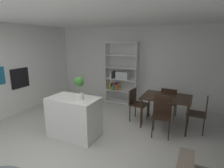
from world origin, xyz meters
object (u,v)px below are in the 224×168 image
at_px(kitchen_island, 74,117).
at_px(dining_chair_window_side, 201,112).
at_px(dining_chair_island_side, 136,102).
at_px(dining_chair_near, 162,112).
at_px(potted_plant_on_island, 79,86).
at_px(dining_chair_far, 169,101).
at_px(dining_table, 166,99).
at_px(open_bookshelf, 121,75).
at_px(built_in_oven, 20,78).

bearing_deg(kitchen_island, dining_chair_window_side, 28.32).
bearing_deg(dining_chair_island_side, dining_chair_near, -115.92).
xyz_separation_m(potted_plant_on_island, dining_chair_far, (1.60, 1.93, -0.68)).
distance_m(dining_table, dining_chair_window_side, 0.83).
relative_size(dining_chair_island_side, dining_chair_far, 0.97).
relative_size(potted_plant_on_island, dining_chair_window_side, 0.58).
distance_m(open_bookshelf, dining_chair_far, 1.98).
bearing_deg(dining_table, dining_chair_island_side, 179.43).
relative_size(kitchen_island, dining_chair_near, 1.23).
distance_m(built_in_oven, dining_chair_far, 4.40).
bearing_deg(dining_chair_window_side, dining_chair_far, -117.63).
bearing_deg(potted_plant_on_island, dining_chair_window_side, 31.06).
height_order(dining_table, dining_chair_near, dining_chair_near).
xyz_separation_m(kitchen_island, dining_chair_near, (1.80, 0.95, 0.09)).
distance_m(built_in_oven, potted_plant_on_island, 2.61).
xyz_separation_m(potted_plant_on_island, dining_chair_window_side, (2.42, 1.45, -0.69)).
bearing_deg(kitchen_island, dining_chair_near, 27.81).
xyz_separation_m(open_bookshelf, dining_chair_far, (1.76, -0.78, -0.45)).
bearing_deg(kitchen_island, dining_chair_far, 46.19).
bearing_deg(potted_plant_on_island, built_in_oven, 167.50).
height_order(dining_chair_island_side, dining_chair_window_side, dining_chair_window_side).
bearing_deg(dining_table, dining_chair_far, 90.20).
bearing_deg(open_bookshelf, dining_chair_island_side, -52.16).
distance_m(potted_plant_on_island, dining_chair_near, 1.99).
bearing_deg(dining_chair_window_side, potted_plant_on_island, -56.17).
distance_m(open_bookshelf, dining_chair_island_side, 1.63).
distance_m(open_bookshelf, dining_chair_near, 2.49).
xyz_separation_m(dining_chair_island_side, dining_chair_far, (0.80, 0.46, 0.00)).
height_order(potted_plant_on_island, open_bookshelf, open_bookshelf).
bearing_deg(dining_chair_far, built_in_oven, 19.23).
distance_m(built_in_oven, open_bookshelf, 3.21).
height_order(potted_plant_on_island, dining_chair_near, potted_plant_on_island).
distance_m(kitchen_island, dining_chair_near, 2.04).
distance_m(built_in_oven, dining_chair_island_side, 3.51).
distance_m(built_in_oven, dining_chair_near, 4.19).
distance_m(built_in_oven, dining_table, 4.26).
height_order(open_bookshelf, dining_chair_near, open_bookshelf).
relative_size(built_in_oven, dining_chair_island_side, 0.68).
relative_size(dining_table, dining_chair_island_side, 1.36).
height_order(dining_chair_island_side, dining_chair_far, dining_chair_far).
bearing_deg(dining_chair_near, open_bookshelf, 128.19).
distance_m(kitchen_island, dining_chair_island_side, 1.75).
xyz_separation_m(kitchen_island, dining_table, (1.81, 1.42, 0.25)).
relative_size(open_bookshelf, dining_table, 1.76).
bearing_deg(dining_chair_window_side, dining_table, -87.56).
bearing_deg(potted_plant_on_island, dining_table, 42.26).
height_order(built_in_oven, dining_chair_near, built_in_oven).
bearing_deg(open_bookshelf, kitchen_island, -91.05).
height_order(built_in_oven, dining_chair_far, built_in_oven).
relative_size(built_in_oven, dining_chair_near, 0.65).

